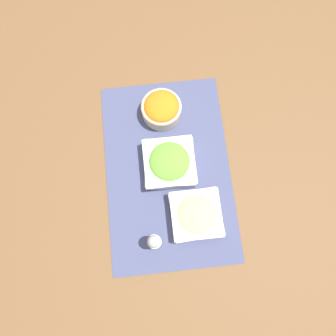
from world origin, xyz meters
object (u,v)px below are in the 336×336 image
lettuce_bowl (169,163)px  pepper_shaker (155,242)px  carrot_bowl (163,108)px  cucumber_bowl (196,215)px

lettuce_bowl → pepper_shaker: pepper_shaker is taller
carrot_bowl → lettuce_bowl: 0.17m
carrot_bowl → cucumber_bowl: (0.33, 0.06, -0.01)m
carrot_bowl → pepper_shaker: 0.40m
carrot_bowl → cucumber_bowl: carrot_bowl is taller
pepper_shaker → carrot_bowl: bearing=170.8°
cucumber_bowl → pepper_shaker: 0.14m
carrot_bowl → cucumber_bowl: size_ratio=0.84×
lettuce_bowl → pepper_shaker: 0.23m
lettuce_bowl → pepper_shaker: size_ratio=1.47×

